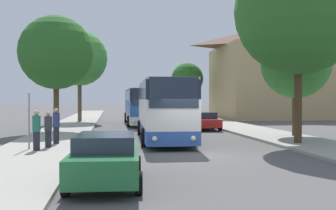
{
  "coord_description": "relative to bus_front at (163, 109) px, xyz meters",
  "views": [
    {
      "loc": [
        -3.55,
        -16.95,
        2.53
      ],
      "look_at": [
        1.0,
        14.58,
        1.98
      ],
      "focal_mm": 42.0,
      "sensor_mm": 36.0,
      "label": 1
    }
  ],
  "objects": [
    {
      "name": "ground_plane",
      "position": [
        0.46,
        -6.65,
        -1.89
      ],
      "size": [
        300.0,
        300.0,
        0.0
      ],
      "primitive_type": "plane",
      "color": "#565454",
      "rests_on": "ground"
    },
    {
      "name": "sidewalk_left",
      "position": [
        -6.54,
        -6.65,
        -1.81
      ],
      "size": [
        4.0,
        120.0,
        0.15
      ],
      "primitive_type": "cube",
      "color": "#A39E93",
      "rests_on": "ground_plane"
    },
    {
      "name": "building_right_background",
      "position": [
        20.41,
        23.97,
        4.45
      ],
      "size": [
        19.9,
        12.18,
        12.67
      ],
      "color": "tan",
      "rests_on": "ground_plane"
    },
    {
      "name": "bus_front",
      "position": [
        0.0,
        0.0,
        0.0
      ],
      "size": [
        3.18,
        11.56,
        3.54
      ],
      "rotation": [
        0.0,
        0.0,
        -0.04
      ],
      "color": "#2D519E",
      "rests_on": "ground_plane"
    },
    {
      "name": "bus_middle",
      "position": [
        -0.37,
        14.47,
        -0.08
      ],
      "size": [
        2.73,
        11.9,
        3.39
      ],
      "rotation": [
        0.0,
        0.0,
        -0.0
      ],
      "color": "silver",
      "rests_on": "ground_plane"
    },
    {
      "name": "parked_car_left_curb",
      "position": [
        -3.25,
        -11.98,
        -1.1
      ],
      "size": [
        2.26,
        4.66,
        1.49
      ],
      "rotation": [
        0.0,
        0.0,
        -0.06
      ],
      "color": "#236B38",
      "rests_on": "ground_plane"
    },
    {
      "name": "parked_car_right_near",
      "position": [
        4.3,
        7.0,
        -1.14
      ],
      "size": [
        2.21,
        4.24,
        1.42
      ],
      "rotation": [
        0.0,
        0.0,
        3.1
      ],
      "color": "red",
      "rests_on": "ground_plane"
    },
    {
      "name": "parked_car_right_far",
      "position": [
        4.52,
        13.81,
        -1.1
      ],
      "size": [
        2.26,
        4.67,
        1.52
      ],
      "rotation": [
        0.0,
        0.0,
        3.09
      ],
      "color": "slate",
      "rests_on": "ground_plane"
    },
    {
      "name": "bus_stop_sign",
      "position": [
        -6.92,
        -4.53,
        -0.11
      ],
      "size": [
        0.08,
        0.45,
        2.62
      ],
      "color": "gray",
      "rests_on": "sidewalk_left"
    },
    {
      "name": "pedestrian_waiting_near",
      "position": [
        -5.96,
        -2.47,
        -0.79
      ],
      "size": [
        0.36,
        0.36,
        1.85
      ],
      "rotation": [
        0.0,
        0.0,
        5.13
      ],
      "color": "#23232D",
      "rests_on": "sidewalk_left"
    },
    {
      "name": "pedestrian_waiting_far",
      "position": [
        -6.47,
        -5.14,
        -0.81
      ],
      "size": [
        0.36,
        0.36,
        1.83
      ],
      "rotation": [
        0.0,
        0.0,
        3.17
      ],
      "color": "#23232D",
      "rests_on": "sidewalk_left"
    },
    {
      "name": "pedestrian_walking_back",
      "position": [
        -6.12,
        -4.08,
        -0.86
      ],
      "size": [
        0.36,
        0.36,
        1.73
      ],
      "rotation": [
        0.0,
        0.0,
        1.03
      ],
      "color": "#23232D",
      "rests_on": "sidewalk_left"
    },
    {
      "name": "tree_left_near",
      "position": [
        -7.11,
        6.16,
        3.99
      ],
      "size": [
        5.41,
        5.41,
        8.44
      ],
      "color": "#513D23",
      "rests_on": "sidewalk_left"
    },
    {
      "name": "tree_left_far",
      "position": [
        -6.32,
        17.56,
        4.74
      ],
      "size": [
        5.66,
        5.66,
        9.33
      ],
      "color": "brown",
      "rests_on": "sidewalk_left"
    },
    {
      "name": "tree_right_near",
      "position": [
        6.73,
        -3.96,
        5.26
      ],
      "size": [
        6.78,
        6.78,
        10.4
      ],
      "color": "#47331E",
      "rests_on": "sidewalk_right"
    },
    {
      "name": "tree_right_mid",
      "position": [
        8.48,
        -0.11,
        2.82
      ],
      "size": [
        4.39,
        4.39,
        6.77
      ],
      "color": "#513D23",
      "rests_on": "sidewalk_right"
    },
    {
      "name": "tree_right_far",
      "position": [
        6.83,
        27.34,
        3.18
      ],
      "size": [
        4.23,
        4.23,
        7.05
      ],
      "color": "brown",
      "rests_on": "sidewalk_right"
    }
  ]
}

